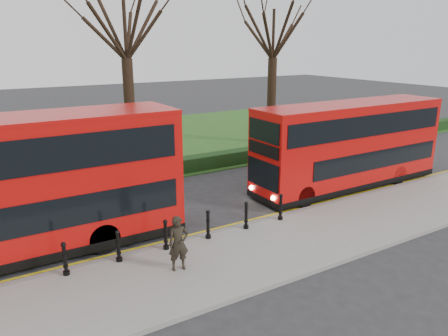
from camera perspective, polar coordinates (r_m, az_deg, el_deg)
ground at (r=16.51m, az=-6.31°, el=-8.32°), size 120.00×120.00×0.00m
pavement at (r=14.09m, az=-0.95°, el=-12.41°), size 60.00×4.00×0.15m
kerb at (r=15.66m, az=-4.73°, el=-9.38°), size 60.00×0.25×0.16m
grass_verge at (r=30.13m, az=-18.64°, el=2.26°), size 60.00×18.00×0.06m
hedge at (r=22.35m, az=-13.83°, el=-1.01°), size 60.00×0.90×0.80m
yellow_line_outer at (r=15.93m, az=-5.21°, el=-9.20°), size 60.00×0.10×0.01m
yellow_line_inner at (r=16.10m, az=-5.53°, el=-8.94°), size 60.00×0.10×0.01m
tree_mid at (r=25.10m, az=-12.86°, el=18.18°), size 6.94×6.94×10.84m
tree_right at (r=29.92m, az=6.49°, el=17.67°), size 6.76×6.76×10.55m
bollard_row at (r=15.06m, az=-4.80°, el=-8.06°), size 8.22×0.15×1.00m
bus_rear at (r=21.71m, az=16.08°, el=2.84°), size 10.25×2.36×4.08m
pedestrian at (r=13.33m, az=-5.96°, el=-9.77°), size 0.69×0.52×1.70m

